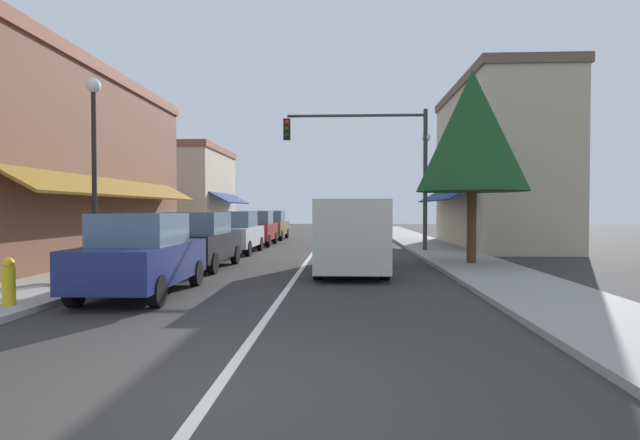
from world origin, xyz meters
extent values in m
plane|color=#33302D|center=(0.00, 18.00, 0.00)|extent=(80.00, 80.00, 0.00)
cube|color=#A39E99|center=(-5.50, 18.00, 0.06)|extent=(2.60, 56.00, 0.12)
cube|color=gray|center=(5.50, 18.00, 0.06)|extent=(2.60, 56.00, 0.12)
cube|color=silver|center=(0.00, 18.00, 0.00)|extent=(0.14, 52.00, 0.01)
cube|color=brown|center=(-9.07, 12.00, 3.18)|extent=(4.55, 14.00, 6.37)
cube|color=brown|center=(-9.07, 12.00, 6.57)|extent=(4.75, 14.20, 0.40)
cube|color=slate|center=(-6.86, 12.00, 1.40)|extent=(0.08, 10.64, 1.80)
cube|color=olive|center=(-6.25, 12.00, 2.60)|extent=(1.27, 11.76, 0.73)
cube|color=slate|center=(-6.86, 8.92, 4.58)|extent=(0.08, 1.10, 1.30)
cube|color=slate|center=(-6.86, 15.08, 4.58)|extent=(0.08, 1.10, 1.30)
cube|color=#BCAD8E|center=(8.83, 20.00, 3.77)|extent=(4.06, 10.00, 7.54)
cube|color=brown|center=(8.83, 20.00, 7.74)|extent=(4.26, 10.20, 0.40)
cube|color=slate|center=(6.86, 20.00, 1.40)|extent=(0.08, 7.60, 1.80)
cube|color=navy|center=(6.25, 20.00, 2.60)|extent=(1.27, 8.40, 0.73)
cube|color=slate|center=(6.86, 17.80, 5.43)|extent=(0.08, 1.10, 1.30)
cube|color=slate|center=(6.86, 22.20, 5.43)|extent=(0.08, 1.10, 1.30)
cube|color=#BCAD8E|center=(-9.50, 28.00, 2.78)|extent=(5.40, 8.00, 5.56)
cube|color=brown|center=(-9.50, 28.00, 5.76)|extent=(5.60, 8.20, 0.40)
cube|color=slate|center=(-6.86, 28.00, 1.40)|extent=(0.08, 6.08, 1.80)
cube|color=navy|center=(-6.25, 28.00, 2.60)|extent=(1.27, 6.72, 0.73)
cube|color=slate|center=(-6.86, 26.24, 4.00)|extent=(0.08, 1.10, 1.30)
cube|color=slate|center=(-6.86, 29.76, 4.00)|extent=(0.08, 1.10, 1.30)
cube|color=navy|center=(-3.03, 5.72, 0.71)|extent=(1.82, 4.14, 0.80)
cube|color=slate|center=(-3.03, 5.62, 1.44)|extent=(1.57, 2.04, 0.66)
cylinder|color=black|center=(-3.86, 7.05, 0.31)|extent=(0.22, 0.62, 0.62)
cylinder|color=black|center=(-2.28, 7.09, 0.31)|extent=(0.22, 0.62, 0.62)
cylinder|color=black|center=(-3.79, 4.35, 0.31)|extent=(0.22, 0.62, 0.62)
cylinder|color=black|center=(-2.21, 4.39, 0.31)|extent=(0.22, 0.62, 0.62)
cube|color=black|center=(-3.19, 10.57, 0.71)|extent=(1.80, 4.13, 0.80)
cube|color=slate|center=(-3.19, 10.47, 1.44)|extent=(1.56, 2.03, 0.66)
cylinder|color=black|center=(-3.96, 11.94, 0.31)|extent=(0.21, 0.62, 0.62)
cylinder|color=black|center=(-2.37, 11.91, 0.31)|extent=(0.21, 0.62, 0.62)
cylinder|color=black|center=(-4.01, 9.24, 0.31)|extent=(0.21, 0.62, 0.62)
cylinder|color=black|center=(-2.43, 9.21, 0.31)|extent=(0.21, 0.62, 0.62)
cube|color=silver|center=(-3.25, 16.01, 0.71)|extent=(1.76, 4.11, 0.80)
cube|color=slate|center=(-3.25, 15.91, 1.44)|extent=(1.54, 2.01, 0.66)
cylinder|color=black|center=(-4.03, 17.37, 0.31)|extent=(0.21, 0.62, 0.62)
cylinder|color=black|center=(-2.45, 17.36, 0.31)|extent=(0.21, 0.62, 0.62)
cylinder|color=black|center=(-4.05, 14.67, 0.31)|extent=(0.21, 0.62, 0.62)
cylinder|color=black|center=(-2.47, 14.65, 0.31)|extent=(0.21, 0.62, 0.62)
cube|color=maroon|center=(-3.19, 20.59, 0.71)|extent=(1.79, 4.13, 0.80)
cube|color=slate|center=(-3.19, 20.49, 1.44)|extent=(1.55, 2.02, 0.66)
cylinder|color=black|center=(-4.00, 21.93, 0.31)|extent=(0.21, 0.62, 0.62)
cylinder|color=black|center=(-2.42, 21.96, 0.31)|extent=(0.21, 0.62, 0.62)
cylinder|color=black|center=(-3.96, 19.23, 0.31)|extent=(0.21, 0.62, 0.62)
cylinder|color=black|center=(-2.38, 19.25, 0.31)|extent=(0.21, 0.62, 0.62)
cube|color=brown|center=(-3.16, 25.64, 0.71)|extent=(1.77, 4.12, 0.80)
cube|color=slate|center=(-3.16, 25.54, 1.44)|extent=(1.54, 2.02, 0.66)
cylinder|color=black|center=(-3.93, 27.00, 0.31)|extent=(0.21, 0.62, 0.62)
cylinder|color=black|center=(-2.35, 26.98, 0.31)|extent=(0.21, 0.62, 0.62)
cylinder|color=black|center=(-3.97, 24.30, 0.31)|extent=(0.21, 0.62, 0.62)
cylinder|color=black|center=(-2.38, 24.28, 0.31)|extent=(0.21, 0.62, 0.62)
cube|color=beige|center=(1.50, 9.84, 1.17)|extent=(2.01, 5.02, 1.90)
cube|color=slate|center=(1.47, 12.24, 1.59)|extent=(1.73, 0.29, 0.84)
cube|color=black|center=(1.47, 12.42, 0.48)|extent=(1.86, 0.22, 0.24)
cylinder|color=black|center=(0.60, 11.38, 0.36)|extent=(0.25, 0.72, 0.72)
cylinder|color=black|center=(2.36, 11.40, 0.36)|extent=(0.25, 0.72, 0.72)
cylinder|color=black|center=(0.63, 8.28, 0.36)|extent=(0.25, 0.72, 0.72)
cylinder|color=black|center=(2.39, 8.30, 0.36)|extent=(0.25, 0.72, 0.72)
cylinder|color=#333333|center=(4.80, 16.72, 3.07)|extent=(0.18, 0.18, 6.14)
cylinder|color=#333333|center=(1.84, 16.72, 5.89)|extent=(5.93, 0.12, 0.12)
cube|color=black|center=(-1.13, 16.54, 5.29)|extent=(0.30, 0.24, 0.90)
sphere|color=red|center=(-1.13, 16.41, 5.57)|extent=(0.20, 0.20, 0.20)
sphere|color=#3D2D0C|center=(-1.13, 16.41, 5.29)|extent=(0.20, 0.20, 0.20)
sphere|color=#0C3316|center=(-1.13, 16.41, 5.01)|extent=(0.20, 0.20, 0.20)
cylinder|color=black|center=(-4.90, 7.31, 2.38)|extent=(0.12, 0.12, 4.75)
sphere|color=white|center=(-4.90, 7.31, 4.93)|extent=(0.36, 0.36, 0.36)
cylinder|color=black|center=(4.84, 16.81, 2.38)|extent=(0.12, 0.12, 4.75)
sphere|color=white|center=(4.84, 16.81, 4.93)|extent=(0.36, 0.36, 0.36)
cylinder|color=#4C331E|center=(5.46, 11.52, 1.48)|extent=(0.30, 0.30, 2.97)
cone|color=#19471E|center=(5.46, 11.52, 4.39)|extent=(3.56, 3.56, 3.92)
cylinder|color=gold|center=(-4.74, 3.86, 0.47)|extent=(0.22, 0.22, 0.70)
sphere|color=gold|center=(-4.74, 3.86, 0.89)|extent=(0.20, 0.20, 0.20)
camera|label=1|loc=(1.32, -4.84, 1.86)|focal=27.98mm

